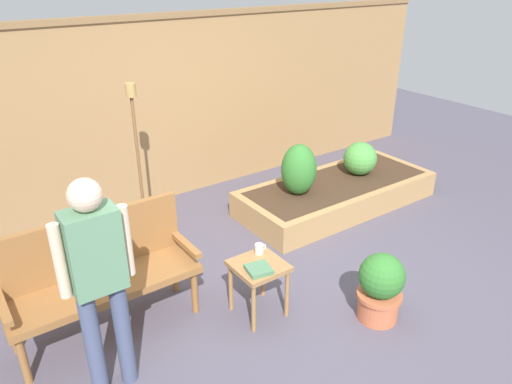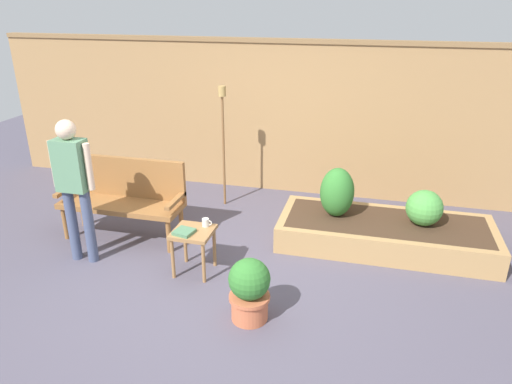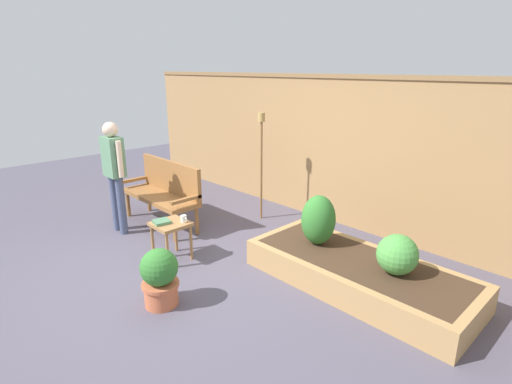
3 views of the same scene
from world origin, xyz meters
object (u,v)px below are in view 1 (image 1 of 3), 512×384
(garden_bench, at_px, (98,267))
(book_on_table, at_px, (259,269))
(person_by_bench, at_px, (98,273))
(cup_on_table, at_px, (259,249))
(tiki_torch, at_px, (136,135))
(side_table, at_px, (259,272))
(shrub_near_bench, at_px, (299,170))
(potted_boxwood, at_px, (381,286))
(shrub_far_corner, at_px, (360,158))

(garden_bench, height_order, book_on_table, garden_bench)
(person_by_bench, bearing_deg, book_on_table, -1.10)
(cup_on_table, distance_m, tiki_torch, 1.77)
(side_table, height_order, tiki_torch, tiki_torch)
(cup_on_table, height_order, tiki_torch, tiki_torch)
(book_on_table, distance_m, shrub_near_bench, 1.84)
(tiki_torch, bearing_deg, potted_boxwood, -67.26)
(garden_bench, xyz_separation_m, tiki_torch, (0.85, 1.16, 0.58))
(cup_on_table, height_order, book_on_table, cup_on_table)
(potted_boxwood, relative_size, shrub_far_corner, 1.47)
(book_on_table, xyz_separation_m, tiki_torch, (-0.18, 1.84, 0.62))
(tiki_torch, height_order, person_by_bench, tiki_torch)
(tiki_torch, bearing_deg, side_table, -82.40)
(garden_bench, bearing_deg, shrub_near_bench, 12.20)
(garden_bench, relative_size, cup_on_table, 13.46)
(side_table, distance_m, shrub_near_bench, 1.75)
(garden_bench, xyz_separation_m, shrub_near_bench, (2.42, 0.52, 0.04))
(cup_on_table, height_order, potted_boxwood, potted_boxwood)
(book_on_table, relative_size, shrub_near_bench, 0.31)
(garden_bench, height_order, shrub_near_bench, garden_bench)
(book_on_table, bearing_deg, shrub_far_corner, 37.81)
(shrub_near_bench, relative_size, shrub_far_corner, 1.44)
(shrub_far_corner, distance_m, person_by_bench, 3.77)
(garden_bench, bearing_deg, shrub_far_corner, 8.78)
(side_table, height_order, potted_boxwood, potted_boxwood)
(book_on_table, distance_m, potted_boxwood, 0.99)
(cup_on_table, xyz_separation_m, shrub_near_bench, (1.24, 0.99, 0.07))
(shrub_near_bench, relative_size, tiki_torch, 0.36)
(side_table, height_order, shrub_near_bench, shrub_near_bench)
(garden_bench, distance_m, cup_on_table, 1.27)
(tiki_torch, bearing_deg, person_by_bench, -119.36)
(side_table, relative_size, book_on_table, 2.63)
(potted_boxwood, bearing_deg, side_table, 141.01)
(garden_bench, xyz_separation_m, person_by_bench, (-0.17, -0.65, 0.39))
(person_by_bench, bearing_deg, potted_boxwood, -15.38)
(side_table, height_order, cup_on_table, cup_on_table)
(book_on_table, bearing_deg, potted_boxwood, -22.03)
(book_on_table, height_order, shrub_far_corner, shrub_far_corner)
(garden_bench, relative_size, book_on_table, 7.90)
(potted_boxwood, xyz_separation_m, shrub_near_bench, (0.58, 1.73, 0.28))
(garden_bench, bearing_deg, person_by_bench, -104.81)
(garden_bench, bearing_deg, side_table, -28.58)
(shrub_near_bench, relative_size, person_by_bench, 0.37)
(cup_on_table, relative_size, potted_boxwood, 0.18)
(side_table, bearing_deg, tiki_torch, 97.60)
(side_table, height_order, person_by_bench, person_by_bench)
(shrub_far_corner, bearing_deg, person_by_bench, -161.75)
(book_on_table, bearing_deg, shrub_near_bench, 51.55)
(side_table, distance_m, person_by_bench, 1.37)
(shrub_near_bench, xyz_separation_m, tiki_torch, (-1.57, 0.64, 0.53))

